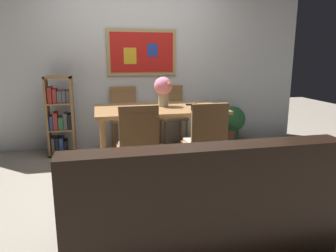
% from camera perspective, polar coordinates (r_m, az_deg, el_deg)
% --- Properties ---
extents(ground_plane, '(12.00, 12.00, 0.00)m').
position_cam_1_polar(ground_plane, '(3.60, -1.69, -9.88)').
color(ground_plane, gray).
extents(wall_back_with_painting, '(5.20, 0.14, 2.60)m').
position_cam_1_polar(wall_back_with_painting, '(4.92, -5.47, 11.73)').
color(wall_back_with_painting, silver).
rests_on(wall_back_with_painting, ground_plane).
extents(dining_table, '(1.57, 0.96, 0.73)m').
position_cam_1_polar(dining_table, '(4.00, -1.63, 2.13)').
color(dining_table, '#9E7042').
rests_on(dining_table, ground_plane).
extents(dining_chair_near_right, '(0.40, 0.41, 0.91)m').
position_cam_1_polar(dining_chair_near_right, '(3.33, 6.82, -2.08)').
color(dining_chair_near_right, '#9E7042').
rests_on(dining_chair_near_right, ground_plane).
extents(dining_chair_far_left, '(0.40, 0.41, 0.91)m').
position_cam_1_polar(dining_chair_far_left, '(4.78, -7.87, 2.41)').
color(dining_chair_far_left, '#9E7042').
rests_on(dining_chair_far_left, ground_plane).
extents(dining_chair_far_right, '(0.40, 0.41, 0.91)m').
position_cam_1_polar(dining_chair_far_right, '(4.90, 0.65, 2.79)').
color(dining_chair_far_right, '#9E7042').
rests_on(dining_chair_far_right, ground_plane).
extents(dining_chair_near_left, '(0.40, 0.41, 0.91)m').
position_cam_1_polar(dining_chair_near_left, '(3.19, -5.41, -2.71)').
color(dining_chair_near_left, '#9E7042').
rests_on(dining_chair_near_left, ground_plane).
extents(leather_couch, '(1.80, 0.84, 0.84)m').
position_cam_1_polar(leather_couch, '(2.36, 4.77, -14.32)').
color(leather_couch, black).
rests_on(leather_couch, ground_plane).
extents(bookshelf, '(0.36, 0.28, 1.10)m').
position_cam_1_polar(bookshelf, '(4.63, -18.70, 1.37)').
color(bookshelf, '#9E7042').
rests_on(bookshelf, ground_plane).
extents(potted_ivy, '(0.39, 0.39, 0.59)m').
position_cam_1_polar(potted_ivy, '(5.09, 11.46, 0.77)').
color(potted_ivy, brown).
rests_on(potted_ivy, ground_plane).
extents(flower_vase, '(0.23, 0.23, 0.37)m').
position_cam_1_polar(flower_vase, '(4.03, -0.85, 6.71)').
color(flower_vase, tan).
rests_on(flower_vase, dining_table).
extents(tv_remote, '(0.16, 0.10, 0.02)m').
position_cam_1_polar(tv_remote, '(4.19, 4.22, 3.94)').
color(tv_remote, black).
rests_on(tv_remote, dining_table).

